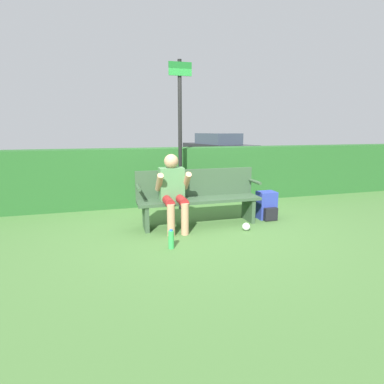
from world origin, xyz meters
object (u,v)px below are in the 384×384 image
Objects in this scene: person_seated at (173,189)px; signpost at (180,128)px; backpack at (267,206)px; water_bottle at (171,239)px; parked_car at (218,146)px; park_bench at (198,196)px.

signpost is (0.38, 1.09, 0.88)m from person_seated.
water_bottle is (-1.81, -0.85, -0.10)m from backpack.
water_bottle is 0.05× the size of parked_car.
park_bench is at bearing -86.73° from signpost.
signpost is (0.57, 1.86, 1.38)m from water_bottle.
signpost is at bearing 93.27° from park_bench.
water_bottle is 0.09× the size of signpost.
backpack is 2.05m from signpost.
water_bottle is at bearing -154.93° from backpack.
water_bottle is 12.28m from parked_car.
signpost reaches higher than person_seated.
backpack is 0.09× the size of parked_car.
water_bottle is at bearing -125.06° from park_bench.
park_bench is at bearing 144.17° from parked_car.
signpost reaches higher than parked_car.
parked_car is (4.64, 10.51, -0.01)m from person_seated.
backpack is at bearing 3.01° from person_seated.
parked_car is at bearing 67.93° from park_bench.
parked_car reaches higher than water_bottle.
water_bottle is at bearing 143.03° from parked_car.
park_bench reaches higher than backpack.
park_bench is 1.43m from signpost.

